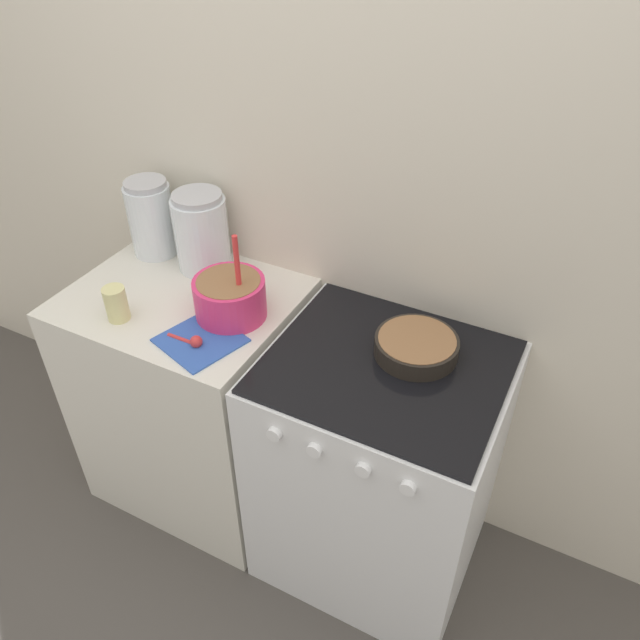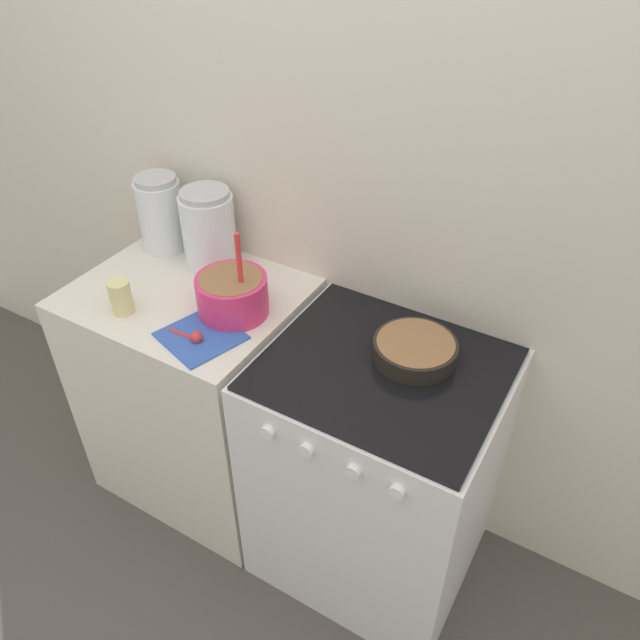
{
  "view_description": "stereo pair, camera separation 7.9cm",
  "coord_description": "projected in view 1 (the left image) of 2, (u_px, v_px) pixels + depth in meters",
  "views": [
    {
      "loc": [
        0.78,
        -0.93,
        2.03
      ],
      "look_at": [
        0.13,
        0.33,
        0.93
      ],
      "focal_mm": 35.0,
      "sensor_mm": 36.0,
      "label": 1
    },
    {
      "loc": [
        0.85,
        -0.89,
        2.03
      ],
      "look_at": [
        0.13,
        0.33,
        0.93
      ],
      "focal_mm": 35.0,
      "sensor_mm": 36.0,
      "label": 2
    }
  ],
  "objects": [
    {
      "name": "mixing_bowl",
      "position": [
        230.0,
        296.0,
        1.85
      ],
      "size": [
        0.22,
        0.22,
        0.29
      ],
      "color": "#E0336B",
      "rests_on": "countertop_cabinet"
    },
    {
      "name": "measuring_spoon",
      "position": [
        193.0,
        341.0,
        1.77
      ],
      "size": [
        0.12,
        0.04,
        0.04
      ],
      "color": "red",
      "rests_on": "countertop_cabinet"
    },
    {
      "name": "ground_plane",
      "position": [
        245.0,
        572.0,
        2.18
      ],
      "size": [
        12.0,
        12.0,
        0.0
      ],
      "primitive_type": "plane",
      "color": "#4C4742"
    },
    {
      "name": "stove",
      "position": [
        377.0,
        468.0,
        1.99
      ],
      "size": [
        0.67,
        0.6,
        0.88
      ],
      "color": "silver",
      "rests_on": "ground_plane"
    },
    {
      "name": "countertop_cabinet",
      "position": [
        196.0,
        396.0,
        2.24
      ],
      "size": [
        0.71,
        0.58,
        0.88
      ],
      "color": "silver",
      "rests_on": "ground_plane"
    },
    {
      "name": "baking_pan",
      "position": [
        416.0,
        346.0,
        1.73
      ],
      "size": [
        0.24,
        0.24,
        0.06
      ],
      "color": "black",
      "rests_on": "stove"
    },
    {
      "name": "recipe_page",
      "position": [
        200.0,
        340.0,
        1.8
      ],
      "size": [
        0.26,
        0.26,
        0.01
      ],
      "color": "#3359B2",
      "rests_on": "countertop_cabinet"
    },
    {
      "name": "tin_can",
      "position": [
        116.0,
        304.0,
        1.85
      ],
      "size": [
        0.07,
        0.07,
        0.11
      ],
      "color": "beige",
      "rests_on": "countertop_cabinet"
    },
    {
      "name": "wall_back",
      "position": [
        325.0,
        188.0,
        1.87
      ],
      "size": [
        4.42,
        0.05,
        2.4
      ],
      "color": "beige",
      "rests_on": "ground_plane"
    },
    {
      "name": "storage_jar_middle",
      "position": [
        202.0,
        236.0,
        2.04
      ],
      "size": [
        0.18,
        0.18,
        0.27
      ],
      "color": "silver",
      "rests_on": "countertop_cabinet"
    },
    {
      "name": "storage_jar_left",
      "position": [
        152.0,
        222.0,
        2.12
      ],
      "size": [
        0.15,
        0.15,
        0.27
      ],
      "color": "silver",
      "rests_on": "countertop_cabinet"
    }
  ]
}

